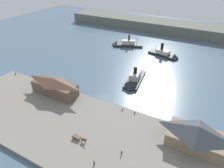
{
  "coord_description": "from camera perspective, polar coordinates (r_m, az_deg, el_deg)",
  "views": [
    {
      "loc": [
        37.78,
        -62.52,
        52.43
      ],
      "look_at": [
        -0.26,
        8.76,
        2.0
      ],
      "focal_mm": 32.02,
      "sensor_mm": 36.0,
      "label": 1
    }
  ],
  "objects": [
    {
      "name": "mooring_post_west",
      "position": [
        80.49,
        3.01,
        -7.2
      ],
      "size": [
        0.44,
        0.44,
        0.9
      ],
      "primitive_type": "cylinder",
      "color": "black",
      "rests_on": "quay_promenade"
    },
    {
      "name": "mooring_post_center_east",
      "position": [
        104.44,
        -19.84,
        0.8
      ],
      "size": [
        0.44,
        0.44,
        0.9
      ],
      "primitive_type": "cylinder",
      "color": "black",
      "rests_on": "quay_promenade"
    },
    {
      "name": "ferry_near_quay",
      "position": [
        99.33,
        6.12,
        0.83
      ],
      "size": [
        9.36,
        22.25,
        10.52
      ],
      "color": "#23282D",
      "rests_on": "ground"
    },
    {
      "name": "ground_plane",
      "position": [
        89.92,
        -2.49,
        -3.73
      ],
      "size": [
        320.0,
        320.0,
        0.0
      ],
      "primitive_type": "plane",
      "color": "slate"
    },
    {
      "name": "quay_promenade",
      "position": [
        75.86,
        -11.07,
        -11.88
      ],
      "size": [
        110.0,
        36.0,
        1.2
      ],
      "primitive_type": "cube",
      "color": "gray",
      "rests_on": "ground"
    },
    {
      "name": "far_headland",
      "position": [
        183.13,
        15.75,
        15.49
      ],
      "size": [
        180.0,
        24.0,
        8.0
      ],
      "primitive_type": "cube",
      "color": "#60665B",
      "rests_on": "ground"
    },
    {
      "name": "mooring_post_east",
      "position": [
        79.35,
        6.56,
        -8.07
      ],
      "size": [
        0.44,
        0.44,
        0.9
      ],
      "primitive_type": "cylinder",
      "color": "black",
      "rests_on": "quay_promenade"
    },
    {
      "name": "seawall_edge",
      "position": [
        87.15,
        -3.69,
        -4.68
      ],
      "size": [
        110.0,
        0.8,
        1.0
      ],
      "primitive_type": "cube",
      "color": "#666159",
      "rests_on": "ground"
    },
    {
      "name": "ferry_shed_customs_shed",
      "position": [
        70.41,
        22.95,
        -13.42
      ],
      "size": [
        17.78,
        10.6,
        7.82
      ],
      "color": "#847056",
      "rests_on": "quay_promenade"
    },
    {
      "name": "mooring_post_center_west",
      "position": [
        116.5,
        -25.85,
        2.71
      ],
      "size": [
        0.44,
        0.44,
        0.9
      ],
      "primitive_type": "cylinder",
      "color": "black",
      "rests_on": "quay_promenade"
    },
    {
      "name": "ferry_approaching_west",
      "position": [
        132.01,
        15.21,
        8.1
      ],
      "size": [
        21.01,
        10.04,
        10.29
      ],
      "color": "#23282D",
      "rests_on": "ground"
    },
    {
      "name": "ferry_approaching_east",
      "position": [
        144.69,
        3.62,
        11.25
      ],
      "size": [
        22.34,
        13.29,
        10.38
      ],
      "color": "#23282D",
      "rests_on": "ground"
    },
    {
      "name": "ferry_shed_central_terminal",
      "position": [
        91.63,
        -16.06,
        -0.54
      ],
      "size": [
        21.03,
        8.02,
        7.65
      ],
      "color": "brown",
      "rests_on": "quay_promenade"
    },
    {
      "name": "horse_cart",
      "position": [
        69.49,
        -9.31,
        -14.96
      ],
      "size": [
        5.71,
        1.36,
        1.87
      ],
      "color": "brown",
      "rests_on": "quay_promenade"
    },
    {
      "name": "pedestrian_walking_west",
      "position": [
        62.93,
        -5.09,
        -21.46
      ],
      "size": [
        0.44,
        0.44,
        1.79
      ],
      "color": "#3D4C42",
      "rests_on": "quay_promenade"
    },
    {
      "name": "pedestrian_at_waters_edge",
      "position": [
        65.21,
        2.78,
        -18.89
      ],
      "size": [
        0.37,
        0.37,
        1.51
      ],
      "color": "#232328",
      "rests_on": "quay_promenade"
    }
  ]
}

